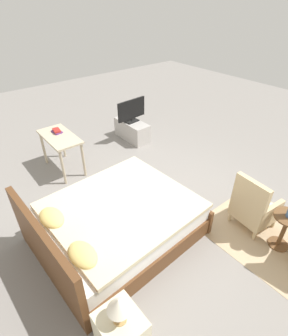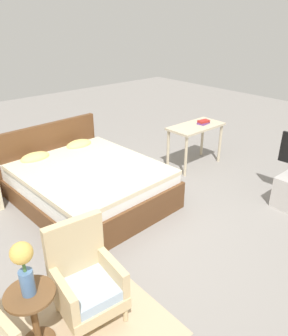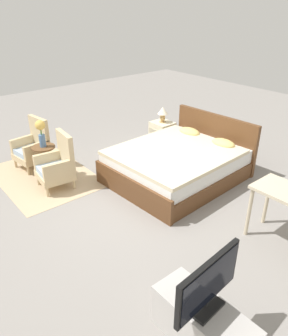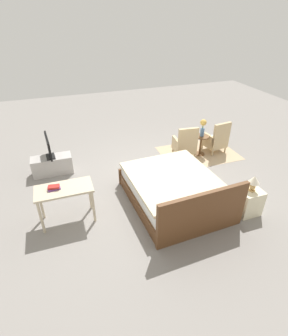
{
  "view_description": "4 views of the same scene",
  "coord_description": "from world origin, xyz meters",
  "px_view_note": "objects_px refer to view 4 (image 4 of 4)",
  "views": [
    {
      "loc": [
        -2.52,
        2.28,
        3.05
      ],
      "look_at": [
        0.32,
        -0.01,
        0.59
      ],
      "focal_mm": 28.0,
      "sensor_mm": 36.0,
      "label": 1
    },
    {
      "loc": [
        -2.35,
        -2.82,
        2.53
      ],
      "look_at": [
        0.18,
        0.05,
        0.73
      ],
      "focal_mm": 35.0,
      "sensor_mm": 36.0,
      "label": 2
    },
    {
      "loc": [
        3.38,
        -2.81,
        2.82
      ],
      "look_at": [
        0.07,
        -0.06,
        0.62
      ],
      "focal_mm": 35.0,
      "sensor_mm": 36.0,
      "label": 3
    },
    {
      "loc": [
        1.87,
        4.87,
        3.57
      ],
      "look_at": [
        0.29,
        0.31,
        0.6
      ],
      "focal_mm": 28.0,
      "sensor_mm": 36.0,
      "label": 4
    }
  ],
  "objects_px": {
    "nightstand": "(249,201)",
    "tv_flatscreen": "(48,147)",
    "tv_stand": "(52,165)",
    "bed": "(175,191)",
    "armchair_by_window_right": "(185,145)",
    "armchair_by_window_left": "(216,139)",
    "flower_vase": "(203,126)",
    "side_table": "(201,143)",
    "book_stack": "(54,188)",
    "table_lamp": "(254,181)",
    "vanity_desk": "(65,193)"
  },
  "relations": [
    {
      "from": "nightstand",
      "to": "tv_flatscreen",
      "type": "relative_size",
      "value": 0.7
    },
    {
      "from": "tv_stand",
      "to": "bed",
      "type": "bearing_deg",
      "value": 138.87
    },
    {
      "from": "bed",
      "to": "armchair_by_window_right",
      "type": "height_order",
      "value": "bed"
    },
    {
      "from": "armchair_by_window_left",
      "to": "flower_vase",
      "type": "distance_m",
      "value": 0.69
    },
    {
      "from": "side_table",
      "to": "tv_flatscreen",
      "type": "height_order",
      "value": "tv_flatscreen"
    },
    {
      "from": "armchair_by_window_left",
      "to": "flower_vase",
      "type": "relative_size",
      "value": 1.93
    },
    {
      "from": "book_stack",
      "to": "nightstand",
      "type": "bearing_deg",
      "value": 164.57
    },
    {
      "from": "side_table",
      "to": "table_lamp",
      "type": "distance_m",
      "value": 2.56
    },
    {
      "from": "bed",
      "to": "side_table",
      "type": "bearing_deg",
      "value": -132.33
    },
    {
      "from": "bed",
      "to": "table_lamp",
      "type": "bearing_deg",
      "value": 148.81
    },
    {
      "from": "armchair_by_window_right",
      "to": "side_table",
      "type": "relative_size",
      "value": 1.62
    },
    {
      "from": "armchair_by_window_right",
      "to": "side_table",
      "type": "height_order",
      "value": "armchair_by_window_right"
    },
    {
      "from": "side_table",
      "to": "bed",
      "type": "bearing_deg",
      "value": 47.67
    },
    {
      "from": "tv_stand",
      "to": "tv_flatscreen",
      "type": "distance_m",
      "value": 0.51
    },
    {
      "from": "armchair_by_window_left",
      "to": "vanity_desk",
      "type": "distance_m",
      "value": 4.54
    },
    {
      "from": "bed",
      "to": "flower_vase",
      "type": "height_order",
      "value": "flower_vase"
    },
    {
      "from": "armchair_by_window_right",
      "to": "tv_stand",
      "type": "bearing_deg",
      "value": -5.47
    },
    {
      "from": "bed",
      "to": "tv_flatscreen",
      "type": "relative_size",
      "value": 2.88
    },
    {
      "from": "armchair_by_window_right",
      "to": "tv_stand",
      "type": "relative_size",
      "value": 0.96
    },
    {
      "from": "armchair_by_window_right",
      "to": "table_lamp",
      "type": "relative_size",
      "value": 2.79
    },
    {
      "from": "table_lamp",
      "to": "book_stack",
      "type": "xyz_separation_m",
      "value": [
        3.59,
        -0.99,
        0.03
      ]
    },
    {
      "from": "armchair_by_window_left",
      "to": "book_stack",
      "type": "height_order",
      "value": "armchair_by_window_left"
    },
    {
      "from": "armchair_by_window_left",
      "to": "nightstand",
      "type": "bearing_deg",
      "value": 71.68
    },
    {
      "from": "armchair_by_window_left",
      "to": "tv_stand",
      "type": "relative_size",
      "value": 0.96
    },
    {
      "from": "armchair_by_window_right",
      "to": "tv_stand",
      "type": "height_order",
      "value": "armchair_by_window_right"
    },
    {
      "from": "flower_vase",
      "to": "vanity_desk",
      "type": "height_order",
      "value": "flower_vase"
    },
    {
      "from": "bed",
      "to": "flower_vase",
      "type": "xyz_separation_m",
      "value": [
        -1.59,
        -1.75,
        0.56
      ]
    },
    {
      "from": "armchair_by_window_right",
      "to": "table_lamp",
      "type": "distance_m",
      "value": 2.54
    },
    {
      "from": "vanity_desk",
      "to": "book_stack",
      "type": "xyz_separation_m",
      "value": [
        0.16,
        -0.03,
        0.15
      ]
    },
    {
      "from": "flower_vase",
      "to": "table_lamp",
      "type": "height_order",
      "value": "flower_vase"
    },
    {
      "from": "armchair_by_window_right",
      "to": "side_table",
      "type": "xyz_separation_m",
      "value": [
        -0.49,
        0.0,
        -0.03
      ]
    },
    {
      "from": "tv_stand",
      "to": "book_stack",
      "type": "bearing_deg",
      "value": 91.37
    },
    {
      "from": "tv_stand",
      "to": "armchair_by_window_left",
      "type": "bearing_deg",
      "value": 175.73
    },
    {
      "from": "side_table",
      "to": "nightstand",
      "type": "xyz_separation_m",
      "value": [
        0.34,
        2.5,
        -0.08
      ]
    },
    {
      "from": "bed",
      "to": "side_table",
      "type": "distance_m",
      "value": 2.36
    },
    {
      "from": "table_lamp",
      "to": "vanity_desk",
      "type": "bearing_deg",
      "value": -15.69
    },
    {
      "from": "side_table",
      "to": "tv_flatscreen",
      "type": "xyz_separation_m",
      "value": [
        3.97,
        -0.33,
        0.38
      ]
    },
    {
      "from": "bed",
      "to": "armchair_by_window_left",
      "type": "relative_size",
      "value": 2.46
    },
    {
      "from": "armchair_by_window_left",
      "to": "flower_vase",
      "type": "xyz_separation_m",
      "value": [
        0.49,
        0.0,
        0.48
      ]
    },
    {
      "from": "tv_flatscreen",
      "to": "tv_stand",
      "type": "bearing_deg",
      "value": -175.5
    },
    {
      "from": "table_lamp",
      "to": "armchair_by_window_right",
      "type": "bearing_deg",
      "value": -86.45
    },
    {
      "from": "table_lamp",
      "to": "book_stack",
      "type": "height_order",
      "value": "table_lamp"
    },
    {
      "from": "nightstand",
      "to": "book_stack",
      "type": "xyz_separation_m",
      "value": [
        3.59,
        -0.99,
        0.52
      ]
    },
    {
      "from": "side_table",
      "to": "flower_vase",
      "type": "bearing_deg",
      "value": -153.43
    },
    {
      "from": "bed",
      "to": "vanity_desk",
      "type": "height_order",
      "value": "bed"
    },
    {
      "from": "armchair_by_window_left",
      "to": "book_stack",
      "type": "distance_m",
      "value": 4.69
    },
    {
      "from": "nightstand",
      "to": "book_stack",
      "type": "height_order",
      "value": "book_stack"
    },
    {
      "from": "tv_flatscreen",
      "to": "book_stack",
      "type": "relative_size",
      "value": 3.41
    },
    {
      "from": "armchair_by_window_left",
      "to": "tv_flatscreen",
      "type": "bearing_deg",
      "value": -4.26
    },
    {
      "from": "side_table",
      "to": "tv_flatscreen",
      "type": "relative_size",
      "value": 0.72
    }
  ]
}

